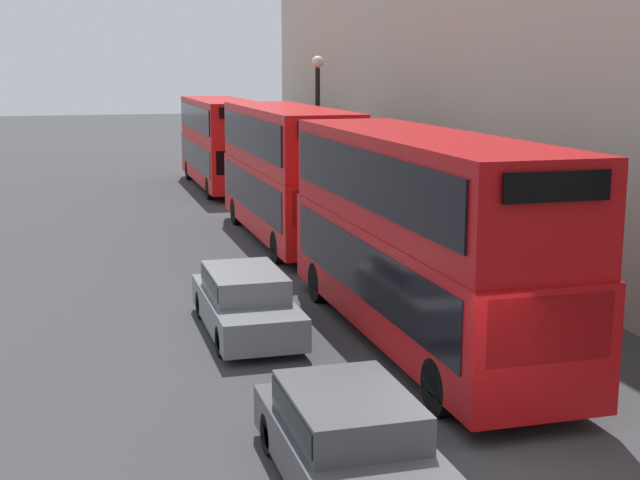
{
  "coord_description": "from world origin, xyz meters",
  "views": [
    {
      "loc": [
        -5.36,
        -10.6,
        5.88
      ],
      "look_at": [
        0.48,
        10.3,
        1.6
      ],
      "focal_mm": 50.0,
      "sensor_mm": 36.0,
      "label": 1
    }
  ],
  "objects_px": {
    "car_dark_sedan": "(350,438)",
    "bus_second_in_queue": "(287,168)",
    "bus_leading": "(419,230)",
    "car_hatchback": "(246,300)",
    "bus_third_in_queue": "(221,139)"
  },
  "relations": [
    {
      "from": "car_dark_sedan",
      "to": "bus_second_in_queue",
      "type": "bearing_deg",
      "value": 79.22
    },
    {
      "from": "bus_third_in_queue",
      "to": "car_hatchback",
      "type": "distance_m",
      "value": 24.05
    },
    {
      "from": "bus_third_in_queue",
      "to": "car_hatchback",
      "type": "xyz_separation_m",
      "value": [
        -3.4,
        -23.75,
        -1.61
      ]
    },
    {
      "from": "bus_leading",
      "to": "car_dark_sedan",
      "type": "distance_m",
      "value": 7.08
    },
    {
      "from": "bus_second_in_queue",
      "to": "bus_third_in_queue",
      "type": "height_order",
      "value": "bus_second_in_queue"
    },
    {
      "from": "car_hatchback",
      "to": "bus_leading",
      "type": "bearing_deg",
      "value": -27.09
    },
    {
      "from": "bus_third_in_queue",
      "to": "car_dark_sedan",
      "type": "height_order",
      "value": "bus_third_in_queue"
    },
    {
      "from": "car_dark_sedan",
      "to": "car_hatchback",
      "type": "xyz_separation_m",
      "value": [
        0.0,
        7.71,
        0.01
      ]
    },
    {
      "from": "bus_leading",
      "to": "car_dark_sedan",
      "type": "relative_size",
      "value": 2.49
    },
    {
      "from": "bus_second_in_queue",
      "to": "car_dark_sedan",
      "type": "relative_size",
      "value": 2.32
    },
    {
      "from": "car_hatchback",
      "to": "bus_third_in_queue",
      "type": "bearing_deg",
      "value": 81.85
    },
    {
      "from": "bus_third_in_queue",
      "to": "car_dark_sedan",
      "type": "relative_size",
      "value": 2.38
    },
    {
      "from": "bus_leading",
      "to": "car_hatchback",
      "type": "xyz_separation_m",
      "value": [
        -3.4,
        1.74,
        -1.73
      ]
    },
    {
      "from": "bus_leading",
      "to": "car_hatchback",
      "type": "height_order",
      "value": "bus_leading"
    },
    {
      "from": "car_dark_sedan",
      "to": "car_hatchback",
      "type": "relative_size",
      "value": 0.95
    }
  ]
}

